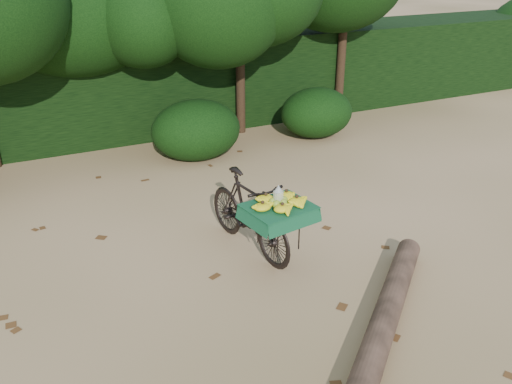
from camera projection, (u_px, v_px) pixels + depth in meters
name	position (u px, v px, depth m)	size (l,w,h in m)	color
ground	(205.00, 310.00, 5.69)	(80.00, 80.00, 0.00)	tan
vendor_bicycle	(250.00, 213.00, 6.60)	(0.86, 1.81, 1.02)	black
fallen_log	(378.00, 340.00, 5.06)	(0.26, 0.26, 3.65)	brown
hedge_backdrop	(86.00, 92.00, 10.47)	(26.00, 1.80, 1.80)	black
tree_row	(47.00, 42.00, 9.10)	(14.50, 2.00, 4.00)	black
bush_clumps	(141.00, 141.00, 9.22)	(8.80, 1.70, 0.90)	black
leaf_litter	(184.00, 278.00, 6.22)	(7.00, 7.30, 0.01)	#543116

